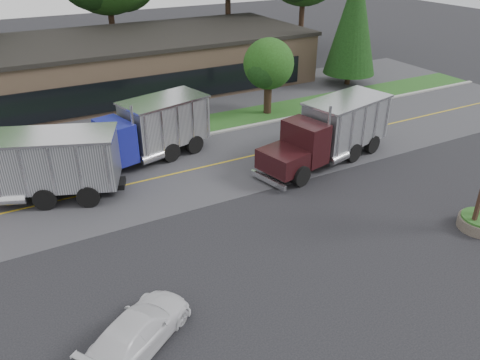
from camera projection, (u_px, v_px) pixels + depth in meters
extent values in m
plane|color=#2C2C30|center=(248.00, 267.00, 18.59)|extent=(140.00, 140.00, 0.00)
cube|color=#535358|center=(168.00, 175.00, 25.58)|extent=(60.00, 8.00, 0.02)
cube|color=gold|center=(168.00, 175.00, 25.58)|extent=(60.00, 0.12, 0.01)
cube|color=#9E9E99|center=(144.00, 148.00, 28.85)|extent=(60.00, 0.30, 0.12)
cube|color=#22511B|center=(135.00, 138.00, 30.25)|extent=(60.00, 3.40, 0.03)
cube|color=#535358|center=(115.00, 114.00, 34.13)|extent=(60.00, 7.00, 0.02)
cube|color=#9E7B60|center=(116.00, 66.00, 38.70)|extent=(32.00, 12.00, 4.00)
cylinder|color=#6B6054|center=(480.00, 223.00, 20.93)|extent=(1.90, 1.90, 0.50)
cylinder|color=#382619|center=(114.00, 39.00, 45.50)|extent=(0.56, 0.56, 5.10)
cylinder|color=#382619|center=(228.00, 26.00, 49.54)|extent=(0.56, 0.56, 5.99)
cylinder|color=#382619|center=(301.00, 27.00, 51.58)|extent=(0.56, 0.56, 4.97)
cylinder|color=#382619|center=(348.00, 78.00, 40.73)|extent=(0.44, 0.44, 1.00)
cone|color=black|center=(354.00, 19.00, 38.40)|extent=(4.37, 4.37, 8.95)
cylinder|color=#382619|center=(268.00, 100.00, 33.98)|extent=(0.56, 0.56, 1.95)
sphere|color=#1D3F11|center=(269.00, 64.00, 32.74)|extent=(3.57, 3.57, 3.57)
sphere|color=#1D3F11|center=(273.00, 68.00, 33.58)|extent=(2.67, 2.67, 2.67)
sphere|color=black|center=(264.00, 71.00, 32.40)|extent=(2.45, 2.45, 2.45)
cube|color=black|center=(29.00, 189.00, 23.10)|extent=(9.02, 4.27, 0.28)
cube|color=silver|center=(58.00, 160.00, 22.60)|extent=(6.08, 4.33, 2.50)
cube|color=silver|center=(53.00, 135.00, 21.99)|extent=(6.27, 4.52, 0.12)
cylinder|color=black|center=(76.00, 176.00, 24.33)|extent=(1.15, 0.72, 1.10)
cylinder|color=black|center=(67.00, 198.00, 22.32)|extent=(1.15, 0.72, 1.10)
cube|color=black|center=(147.00, 150.00, 27.13)|extent=(7.89, 2.94, 0.28)
cube|color=navy|center=(91.00, 159.00, 24.82)|extent=(2.40, 2.70, 1.10)
cube|color=navy|center=(116.00, 141.00, 25.46)|extent=(1.93, 2.67, 2.20)
cube|color=black|center=(105.00, 137.00, 24.91)|extent=(0.58, 2.05, 0.90)
cube|color=silver|center=(165.00, 121.00, 27.28)|extent=(5.19, 3.60, 2.50)
cube|color=silver|center=(163.00, 100.00, 26.67)|extent=(5.37, 3.78, 0.12)
cylinder|color=black|center=(86.00, 161.00, 25.92)|extent=(1.15, 0.61, 1.10)
cylinder|color=black|center=(106.00, 175.00, 24.43)|extent=(1.15, 0.61, 1.10)
cylinder|color=black|center=(161.00, 137.00, 28.91)|extent=(1.15, 0.61, 1.10)
cylinder|color=black|center=(183.00, 148.00, 27.42)|extent=(1.15, 0.61, 1.10)
cube|color=black|center=(327.00, 151.00, 27.10)|extent=(8.47, 2.85, 0.28)
cube|color=black|center=(283.00, 160.00, 24.71)|extent=(2.48, 2.69, 1.10)
cube|color=black|center=(305.00, 142.00, 25.39)|extent=(1.97, 2.67, 2.20)
cube|color=black|center=(297.00, 138.00, 24.82)|extent=(0.52, 2.06, 0.90)
cube|color=silver|center=(346.00, 121.00, 27.27)|extent=(5.49, 3.56, 2.50)
cube|color=silver|center=(348.00, 100.00, 26.66)|extent=(5.67, 3.74, 0.12)
cylinder|color=black|center=(270.00, 161.00, 25.84)|extent=(1.15, 0.58, 1.10)
cylinder|color=black|center=(301.00, 176.00, 24.31)|extent=(1.15, 0.58, 1.10)
cylinder|color=black|center=(332.00, 137.00, 28.93)|extent=(1.15, 0.58, 1.10)
cylinder|color=black|center=(363.00, 148.00, 27.40)|extent=(1.15, 0.58, 1.10)
imported|color=silver|center=(138.00, 330.00, 14.84)|extent=(4.45, 3.80, 1.22)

